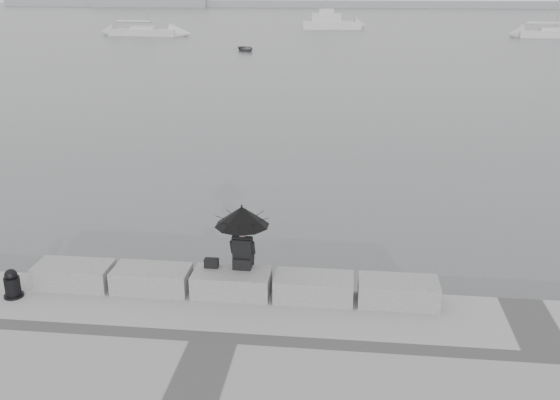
# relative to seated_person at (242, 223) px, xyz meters

# --- Properties ---
(ground) EXTENTS (360.00, 360.00, 0.00)m
(ground) POSITION_rel_seated_person_xyz_m (-0.20, 0.19, -1.99)
(ground) COLOR #4E5053
(ground) RESTS_ON ground
(stone_block_far_left) EXTENTS (1.60, 0.80, 0.50)m
(stone_block_far_left) POSITION_rel_seated_person_xyz_m (-3.60, -0.26, -1.24)
(stone_block_far_left) COLOR slate
(stone_block_far_left) RESTS_ON promenade
(stone_block_left) EXTENTS (1.60, 0.80, 0.50)m
(stone_block_left) POSITION_rel_seated_person_xyz_m (-1.90, -0.26, -1.24)
(stone_block_left) COLOR slate
(stone_block_left) RESTS_ON promenade
(stone_block_centre) EXTENTS (1.60, 0.80, 0.50)m
(stone_block_centre) POSITION_rel_seated_person_xyz_m (-0.20, -0.26, -1.24)
(stone_block_centre) COLOR slate
(stone_block_centre) RESTS_ON promenade
(stone_block_right) EXTENTS (1.60, 0.80, 0.50)m
(stone_block_right) POSITION_rel_seated_person_xyz_m (1.50, -0.26, -1.24)
(stone_block_right) COLOR slate
(stone_block_right) RESTS_ON promenade
(stone_block_far_right) EXTENTS (1.60, 0.80, 0.50)m
(stone_block_far_right) POSITION_rel_seated_person_xyz_m (3.20, -0.26, -1.24)
(stone_block_far_right) COLOR slate
(stone_block_far_right) RESTS_ON promenade
(seated_person) EXTENTS (1.13, 1.13, 1.39)m
(seated_person) POSITION_rel_seated_person_xyz_m (0.00, 0.00, 0.00)
(seated_person) COLOR black
(seated_person) RESTS_ON stone_block_centre
(bag) EXTENTS (0.29, 0.17, 0.19)m
(bag) POSITION_rel_seated_person_xyz_m (-0.65, -0.07, -0.90)
(bag) COLOR black
(bag) RESTS_ON stone_block_centre
(mooring_bollard) EXTENTS (0.40, 0.40, 0.63)m
(mooring_bollard) POSITION_rel_seated_person_xyz_m (-4.65, -0.89, -1.23)
(mooring_bollard) COLOR black
(mooring_bollard) RESTS_ON promenade
(distant_landmass) EXTENTS (180.00, 8.00, 2.80)m
(distant_landmass) POSITION_rel_seated_person_xyz_m (-8.34, 154.70, -1.10)
(distant_landmass) COLOR gray
(distant_landmass) RESTS_ON ground
(sailboat_left) EXTENTS (8.89, 3.09, 12.90)m
(sailboat_left) POSITION_rel_seated_person_xyz_m (-23.99, 66.94, -1.48)
(sailboat_left) COLOR silver
(sailboat_left) RESTS_ON ground
(sailboat_right) EXTENTS (7.60, 3.04, 12.90)m
(sailboat_right) POSITION_rel_seated_person_xyz_m (26.10, 69.63, -1.47)
(sailboat_right) COLOR silver
(sailboat_right) RESTS_ON ground
(motor_cruiser) EXTENTS (8.44, 3.60, 4.50)m
(motor_cruiser) POSITION_rel_seated_person_xyz_m (-0.89, 80.41, -1.10)
(motor_cruiser) COLOR silver
(motor_cruiser) RESTS_ON ground
(dinghy) EXTENTS (3.11, 2.56, 0.49)m
(dinghy) POSITION_rel_seated_person_xyz_m (-8.36, 50.65, -1.75)
(dinghy) COLOR slate
(dinghy) RESTS_ON ground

